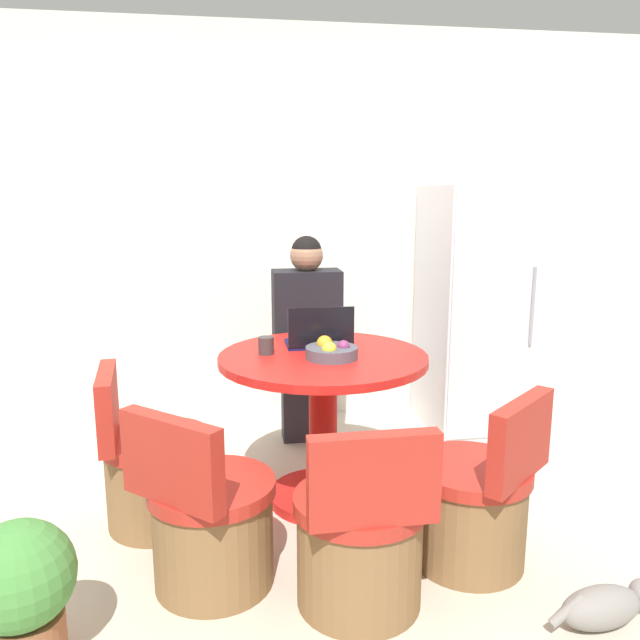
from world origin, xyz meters
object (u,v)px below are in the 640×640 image
Objects in this scene: dining_table at (323,402)px; chair_near_left_corner at (210,525)px; chair_near_right_corner at (473,506)px; person_seated at (306,335)px; fruit_bowl at (331,351)px; potted_plant at (21,590)px; laptop at (319,338)px; refrigerator at (477,309)px; chair_near_camera at (360,542)px; cat at (605,606)px; chair_left_side at (154,472)px.

dining_table reaches higher than chair_near_left_corner.
chair_near_right_corner is 0.59× the size of person_seated.
fruit_bowl reaches higher than potted_plant.
laptop is at bearing 95.86° from fruit_bowl.
chair_near_camera is at bearing -123.73° from refrigerator.
chair_near_right_corner is at bearing 117.68° from cat.
dining_table is at bearing 109.31° from fruit_bowl.
person_seated is at bearing -90.71° from laptop.
chair_near_left_corner and chair_near_right_corner have the same top height.
laptop reaches higher than chair_near_right_corner.
refrigerator is at bearing -96.70° from chair_near_left_corner.
chair_near_left_corner is 0.70m from potted_plant.
laptop is (0.82, 0.24, 0.56)m from chair_left_side.
chair_near_camera is (0.01, -0.83, -0.27)m from dining_table.
refrigerator reaches higher than chair_left_side.
person_seated is at bearing 91.13° from fruit_bowl.
chair_left_side is 1.01m from fruit_bowl.
dining_table reaches higher than chair_near_right_corner.
refrigerator is at bearing 39.23° from potted_plant.
dining_table is 4.10× the size of fruit_bowl.
chair_near_left_corner is at bearing -131.78° from dining_table.
laptop is (-0.01, -0.58, 0.12)m from person_seated.
laptop is (-0.54, 0.77, 0.56)m from chair_near_right_corner.
laptop is at bearing 44.57° from potted_plant.
cat is at bearing -127.07° from chair_left_side.
person_seated is 2.50× the size of potted_plant.
chair_left_side is at bearing -178.92° from fruit_bowl.
potted_plant is (-1.68, -0.36, 0.03)m from chair_near_right_corner.
refrigerator is 1.74m from chair_near_right_corner.
chair_near_camera reaches higher than potted_plant.
chair_left_side is 0.95m from potted_plant.
chair_left_side is 1.00× the size of chair_near_left_corner.
laptop reaches higher than chair_near_camera.
chair_near_right_corner is 1.72m from potted_plant.
dining_table is 3.07× the size of laptop.
dining_table reaches higher than chair_left_side.
refrigerator is 1.50m from fruit_bowl.
refrigerator is 2.09× the size of chair_near_camera.
fruit_bowl is (0.02, -0.23, -0.01)m from laptop.
refrigerator reaches higher than laptop.
refrigerator is 1.56× the size of dining_table.
chair_near_camera is 1.00× the size of chair_near_left_corner.
person_seated is 3.92× the size of laptop.
refrigerator is at bearing -146.99° from laptop.
laptop is at bearing -90.35° from chair_near_camera.
chair_near_camera is 1.62m from person_seated.
dining_table is at bearing 121.39° from cat.
person_seated is at bearing 89.12° from dining_table.
chair_near_right_corner is (1.36, -0.53, 0.00)m from chair_left_side.
person_seated reaches higher than chair_near_camera.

